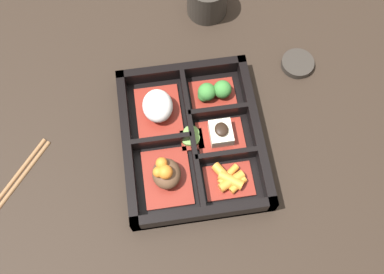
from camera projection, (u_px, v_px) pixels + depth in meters
The scene contains 11 objects.
ground_plane at pixel (192, 143), 0.74m from camera, with size 3.00×3.00×0.00m, color black.
bento_base at pixel (192, 142), 0.74m from camera, with size 0.26×0.22×0.01m.
bento_rim at pixel (193, 138), 0.73m from camera, with size 0.26×0.22×0.04m.
bowl_stew at pixel (166, 174), 0.69m from camera, with size 0.10×0.07×0.05m.
bowl_rice at pixel (158, 107), 0.74m from camera, with size 0.10×0.07×0.05m.
bowl_carrots at pixel (229, 180), 0.70m from camera, with size 0.06×0.08×0.02m.
bowl_tofu at pixel (221, 134), 0.73m from camera, with size 0.06×0.08×0.03m.
bowl_greens at pixel (213, 92), 0.75m from camera, with size 0.06×0.08×0.04m.
bowl_pickles at pixel (191, 137), 0.73m from camera, with size 0.04×0.04×0.01m.
chopsticks at pixel (7, 191), 0.71m from camera, with size 0.17×0.14×0.01m.
sauce_dish at pixel (298, 64), 0.80m from camera, with size 0.06×0.06×0.01m.
Camera 1 is at (-0.28, 0.04, 0.69)m, focal length 42.00 mm.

